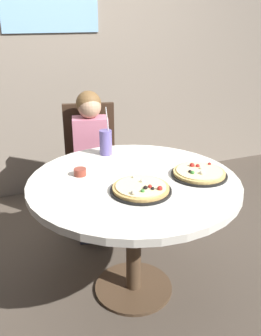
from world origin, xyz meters
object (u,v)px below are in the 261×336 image
object	(u,v)px
dining_table	(134,196)
pizza_veggie	(141,189)
pizza_cheese	(199,173)
diner_child	(93,172)
sauce_bowl	(80,172)
chair_wooden	(91,158)
soda_cup	(106,142)

from	to	relation	value
dining_table	pizza_veggie	distance (m)	0.19
dining_table	pizza_cheese	xyz separation A→B (m)	(0.36, -0.09, 0.12)
diner_child	pizza_veggie	size ratio (longest dim) A/B	3.42
pizza_veggie	sauce_bowl	size ratio (longest dim) A/B	4.52
chair_wooden	soda_cup	xyz separation A→B (m)	(-0.04, -0.52, 0.30)
dining_table	sauce_bowl	distance (m)	0.33
diner_child	sauce_bowl	distance (m)	0.71
dining_table	sauce_bowl	size ratio (longest dim) A/B	16.65
pizza_cheese	soda_cup	xyz separation A→B (m)	(-0.38, 0.52, 0.06)
dining_table	diner_child	distance (m)	0.79
sauce_bowl	chair_wooden	bearing A→B (deg)	70.41
diner_child	soda_cup	distance (m)	0.49
dining_table	sauce_bowl	xyz separation A→B (m)	(-0.26, 0.17, 0.12)
diner_child	sauce_bowl	xyz separation A→B (m)	(-0.24, -0.61, 0.29)
dining_table	chair_wooden	xyz separation A→B (m)	(0.02, 0.95, -0.12)
dining_table	chair_wooden	size ratio (longest dim) A/B	1.23
chair_wooden	pizza_cheese	size ratio (longest dim) A/B	3.02
chair_wooden	diner_child	size ratio (longest dim) A/B	0.88
pizza_veggie	soda_cup	distance (m)	0.59
soda_cup	dining_table	bearing A→B (deg)	-87.88
pizza_veggie	pizza_cheese	distance (m)	0.39
diner_child	pizza_cheese	size ratio (longest dim) A/B	3.44
chair_wooden	pizza_cheese	distance (m)	1.12
chair_wooden	pizza_cheese	bearing A→B (deg)	-72.01
dining_table	diner_child	bearing A→B (deg)	91.29
chair_wooden	soda_cup	bearing A→B (deg)	-94.11
pizza_veggie	diner_child	bearing A→B (deg)	89.68
sauce_bowl	pizza_veggie	bearing A→B (deg)	-53.48
diner_child	chair_wooden	bearing A→B (deg)	77.77
diner_child	soda_cup	world-z (taller)	diner_child
dining_table	pizza_cheese	world-z (taller)	pizza_cheese
pizza_cheese	sauce_bowl	bearing A→B (deg)	157.46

